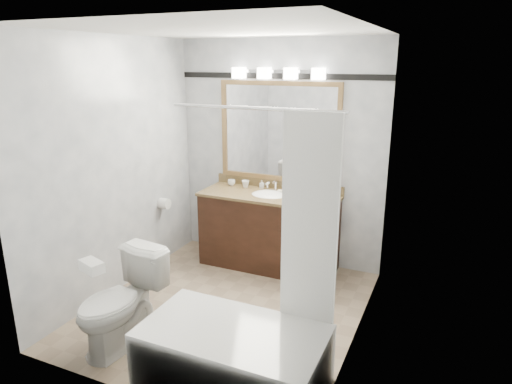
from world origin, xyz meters
TOP-DOWN VIEW (x-y plane):
  - room at (0.00, 0.00)m, footprint 2.42×2.62m
  - vanity at (0.00, 1.02)m, footprint 1.53×0.58m
  - mirror at (0.00, 1.28)m, footprint 1.40×0.04m
  - vanity_light_bar at (0.00, 1.23)m, footprint 1.02×0.14m
  - accent_stripe at (0.00, 1.29)m, footprint 2.40×0.01m
  - bathtub at (0.55, -0.90)m, footprint 1.30×0.75m
  - tp_roll at (-1.14, 0.66)m, footprint 0.11×0.12m
  - toilet at (-0.52, -0.86)m, footprint 0.53×0.82m
  - tissue_box at (-0.52, -1.12)m, footprint 0.22×0.16m
  - coffee_maker at (0.58, 1.01)m, footprint 0.17×0.21m
  - cup_left at (-0.55, 1.19)m, footprint 0.11×0.11m
  - cup_right at (-0.36, 1.18)m, footprint 0.11×0.11m
  - soap_bottle_a at (-0.17, 1.22)m, footprint 0.05×0.05m
  - soap_bar at (0.10, 1.13)m, footprint 0.09×0.06m

SIDE VIEW (x-z plane):
  - bathtub at x=0.55m, z-range -0.70..1.26m
  - toilet at x=-0.52m, z-range 0.00..0.78m
  - vanity at x=0.00m, z-range -0.04..0.93m
  - tp_roll at x=-1.14m, z-range 0.64..0.76m
  - tissue_box at x=-0.52m, z-range 0.78..0.86m
  - soap_bar at x=0.10m, z-range 0.85..0.88m
  - cup_left at x=-0.55m, z-range 0.85..0.92m
  - cup_right at x=-0.36m, z-range 0.85..0.93m
  - soap_bottle_a at x=-0.17m, z-range 0.85..0.94m
  - coffee_maker at x=0.58m, z-range 0.85..1.18m
  - room at x=0.00m, z-range -0.01..2.51m
  - mirror at x=0.00m, z-range 0.95..2.05m
  - accent_stripe at x=0.00m, z-range 2.07..2.13m
  - vanity_light_bar at x=0.00m, z-range 2.07..2.19m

